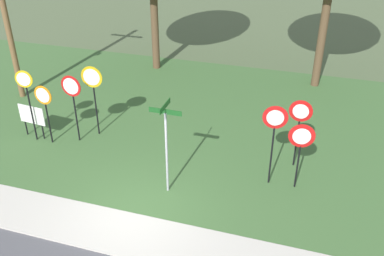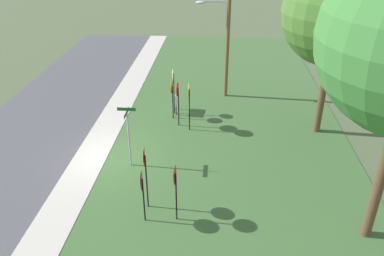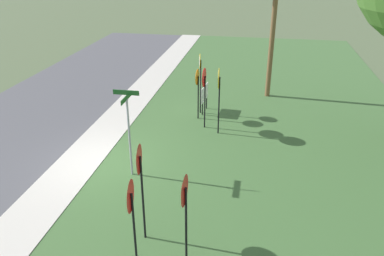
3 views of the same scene
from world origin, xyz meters
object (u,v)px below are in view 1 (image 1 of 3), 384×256
object	(u,v)px
yield_sign_near_left	(301,142)
stop_sign_near_right	(27,92)
yield_sign_far_left	(300,118)
stop_sign_far_left	(93,85)
yield_sign_near_right	(274,127)
stop_sign_far_center	(45,102)
notice_board	(32,117)
stop_sign_near_left	(72,94)
street_name_post	(166,141)

from	to	relation	value
yield_sign_near_left	stop_sign_near_right	bearing A→B (deg)	172.50
stop_sign_near_right	yield_sign_far_left	world-z (taller)	stop_sign_near_right
stop_sign_far_left	yield_sign_near_left	distance (m)	7.38
stop_sign_far_left	yield_sign_near_right	size ratio (longest dim) A/B	1.00
stop_sign_far_center	notice_board	bearing A→B (deg)	170.00
stop_sign_far_left	stop_sign_near_left	bearing A→B (deg)	-130.53
stop_sign_far_left	yield_sign_far_left	xyz separation A→B (m)	(7.14, 0.08, -0.20)
stop_sign_near_left	stop_sign_near_right	world-z (taller)	stop_sign_near_right
stop_sign_near_left	stop_sign_far_center	world-z (taller)	stop_sign_near_left
yield_sign_near_right	yield_sign_far_left	size ratio (longest dim) A/B	1.12
yield_sign_near_right	notice_board	distance (m)	8.71
stop_sign_near_right	stop_sign_far_left	world-z (taller)	stop_sign_near_right
stop_sign_near_right	yield_sign_near_right	world-z (taller)	stop_sign_near_right
yield_sign_near_right	street_name_post	bearing A→B (deg)	-163.50
yield_sign_near_left	yield_sign_far_left	xyz separation A→B (m)	(-0.15, 1.19, 0.14)
stop_sign_far_center	yield_sign_far_left	bearing A→B (deg)	10.96
yield_sign_near_right	street_name_post	world-z (taller)	street_name_post
street_name_post	stop_sign_far_center	bearing A→B (deg)	164.53
yield_sign_near_left	yield_sign_far_left	world-z (taller)	yield_sign_far_left
stop_sign_near_left	notice_board	size ratio (longest dim) A/B	2.03
stop_sign_far_left	yield_sign_near_left	xyz separation A→B (m)	(7.29, -1.11, -0.34)
stop_sign_far_center	notice_board	xyz separation A→B (m)	(-0.81, 0.19, -0.77)
stop_sign_near_left	yield_sign_near_left	distance (m)	7.77
yield_sign_near_right	yield_sign_near_left	bearing A→B (deg)	-6.05
yield_sign_far_left	notice_board	world-z (taller)	yield_sign_far_left
yield_sign_near_right	notice_board	bearing A→B (deg)	170.76
notice_board	stop_sign_far_center	bearing A→B (deg)	-7.78
yield_sign_near_right	stop_sign_far_left	bearing A→B (deg)	162.74
stop_sign_near_right	yield_sign_near_right	xyz separation A→B (m)	(8.46, -0.09, 0.09)
stop_sign_far_center	street_name_post	world-z (taller)	street_name_post
stop_sign_near_left	notice_board	world-z (taller)	stop_sign_near_left
stop_sign_near_right	stop_sign_far_left	size ratio (longest dim) A/B	1.01
notice_board	stop_sign_near_left	bearing A→B (deg)	13.22
stop_sign_far_left	yield_sign_far_left	world-z (taller)	stop_sign_far_left
stop_sign_far_center	yield_sign_near_left	world-z (taller)	stop_sign_far_center
yield_sign_near_right	stop_sign_near_left	bearing A→B (deg)	168.48
stop_sign_near_right	stop_sign_near_left	bearing A→B (deg)	4.42
yield_sign_far_left	notice_board	bearing A→B (deg)	-173.21
stop_sign_near_right	stop_sign_far_center	distance (m)	0.72
stop_sign_near_left	stop_sign_near_right	xyz separation A→B (m)	(-1.51, -0.41, 0.07)
yield_sign_near_right	street_name_post	size ratio (longest dim) A/B	0.91
yield_sign_far_left	street_name_post	bearing A→B (deg)	-143.75
stop_sign_far_center	yield_sign_near_left	xyz separation A→B (m)	(8.62, -0.07, 0.03)
stop_sign_near_right	yield_sign_far_left	xyz separation A→B (m)	(9.11, 1.12, -0.15)
stop_sign_near_left	yield_sign_near_right	size ratio (longest dim) A/B	0.95
street_name_post	notice_board	xyz separation A→B (m)	(-5.76, 1.55, -0.92)
stop_sign_near_left	stop_sign_far_left	xyz separation A→B (m)	(0.46, 0.63, 0.12)
notice_board	yield_sign_near_left	bearing A→B (deg)	4.05
stop_sign_far_left	stop_sign_far_center	xyz separation A→B (m)	(-1.33, -1.04, -0.37)
stop_sign_far_left	yield_sign_near_right	world-z (taller)	stop_sign_far_left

